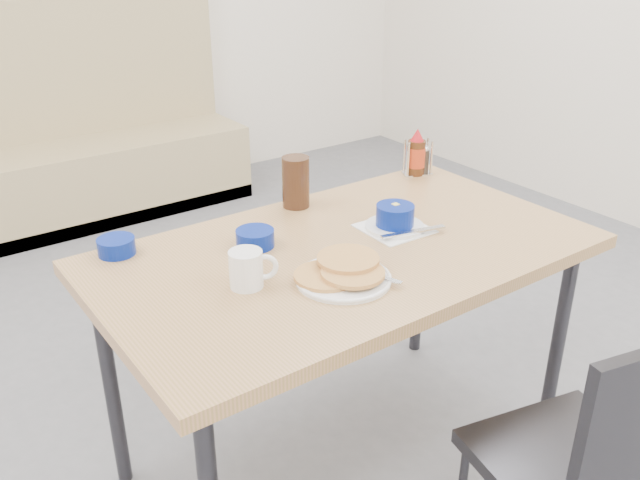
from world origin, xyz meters
TOP-DOWN VIEW (x-y plane):
  - booth_bench at (0.00, 2.78)m, footprint 1.90×0.56m
  - dining_table at (0.00, 0.25)m, footprint 1.40×0.80m
  - diner_chair at (0.11, -0.54)m, footprint 0.48×0.48m
  - pancake_plate at (-0.12, 0.10)m, footprint 0.25×0.25m
  - coffee_mug at (-0.34, 0.22)m, footprint 0.12×0.09m
  - grits_setting at (0.19, 0.27)m, footprint 0.21×0.20m
  - creamer_bowl at (-0.54, 0.59)m, footprint 0.10×0.10m
  - butter_bowl at (-0.20, 0.41)m, footprint 0.11×0.11m
  - amber_tumbler at (0.06, 0.59)m, footprint 0.11×0.11m
  - condiment_caddy at (0.59, 0.59)m, footprint 0.12×0.10m
  - syrup_bottle at (0.58, 0.59)m, footprint 0.07×0.07m

SIDE VIEW (x-z plane):
  - booth_bench at x=0.00m, z-range -0.26..0.96m
  - diner_chair at x=0.11m, z-range 0.07..0.96m
  - dining_table at x=0.00m, z-range 0.32..1.08m
  - pancake_plate at x=-0.12m, z-range 0.76..0.80m
  - creamer_bowl at x=-0.54m, z-range 0.76..0.81m
  - butter_bowl at x=-0.20m, z-range 0.76..0.81m
  - grits_setting at x=0.19m, z-range 0.75..0.83m
  - condiment_caddy at x=0.59m, z-range 0.74..0.87m
  - coffee_mug at x=-0.34m, z-range 0.76..0.86m
  - syrup_bottle at x=0.58m, z-range 0.75..0.92m
  - amber_tumbler at x=0.06m, z-range 0.76..0.92m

